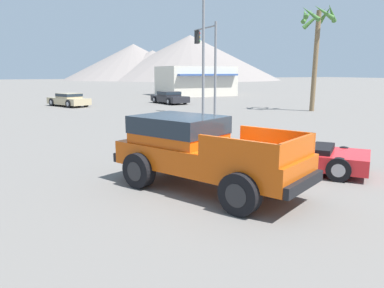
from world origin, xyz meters
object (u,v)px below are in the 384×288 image
at_px(red_convertible_car, 299,156).
at_px(palm_tree_tall, 316,32).
at_px(parked_car_dark, 169,97).
at_px(street_lamp_post, 203,45).
at_px(traffic_light_main, 207,53).
at_px(orange_pickup_truck, 198,148).
at_px(parked_car_tan, 69,99).

relative_size(red_convertible_car, palm_tree_tall, 0.54).
xyz_separation_m(parked_car_dark, street_lamp_post, (-4.04, -15.50, 3.77)).
bearing_deg(traffic_light_main, parked_car_dark, -6.67).
distance_m(red_convertible_car, palm_tree_tall, 19.45).
relative_size(orange_pickup_truck, parked_car_tan, 1.16).
bearing_deg(parked_car_dark, street_lamp_post, 66.36).
relative_size(red_convertible_car, parked_car_tan, 0.90).
bearing_deg(orange_pickup_truck, red_convertible_car, -21.23).
relative_size(parked_car_tan, traffic_light_main, 0.76).
bearing_deg(orange_pickup_truck, parked_car_dark, 43.66).
distance_m(red_convertible_car, street_lamp_post, 10.12).
bearing_deg(traffic_light_main, street_lamp_post, 151.06).
relative_size(red_convertible_car, street_lamp_post, 0.59).
xyz_separation_m(parked_car_tan, traffic_light_main, (7.92, -11.25, 3.65)).
distance_m(parked_car_tan, palm_tree_tall, 21.17).
bearing_deg(palm_tree_tall, red_convertible_car, -133.20).
bearing_deg(traffic_light_main, palm_tree_tall, -94.75).
xyz_separation_m(orange_pickup_truck, traffic_light_main, (7.69, 14.69, 3.19)).
bearing_deg(parked_car_dark, orange_pickup_truck, 61.42).
xyz_separation_m(orange_pickup_truck, street_lamp_post, (4.86, 9.59, 3.31)).
height_order(parked_car_dark, palm_tree_tall, palm_tree_tall).
height_order(red_convertible_car, street_lamp_post, street_lamp_post).
relative_size(parked_car_tan, parked_car_dark, 1.02).
xyz_separation_m(traffic_light_main, street_lamp_post, (-2.82, -5.10, 0.12)).
bearing_deg(parked_car_tan, orange_pickup_truck, -114.40).
distance_m(orange_pickup_truck, palm_tree_tall, 22.08).
bearing_deg(red_convertible_car, street_lamp_post, 42.57).
relative_size(parked_car_tan, street_lamp_post, 0.65).
xyz_separation_m(orange_pickup_truck, parked_car_tan, (-0.23, 25.94, -0.46)).
bearing_deg(red_convertible_car, traffic_light_main, 34.40).
distance_m(parked_car_tan, parked_car_dark, 9.18).
height_order(orange_pickup_truck, traffic_light_main, traffic_light_main).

